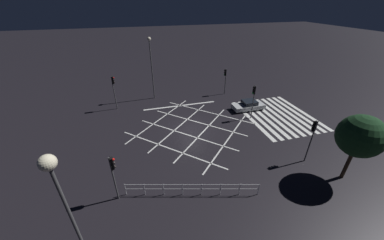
{
  "coord_description": "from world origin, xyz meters",
  "views": [
    {
      "loc": [
        -19.55,
        5.54,
        12.67
      ],
      "look_at": [
        0.0,
        0.0,
        1.02
      ],
      "focal_mm": 20.0,
      "sensor_mm": 36.0,
      "label": 1
    }
  ],
  "objects_px": {
    "street_tree_near": "(360,136)",
    "traffic_light_median_south": "(253,96)",
    "traffic_light_se_cross": "(225,76)",
    "street_lamp_west": "(151,58)",
    "traffic_light_nw_cross": "(113,170)",
    "traffic_light_ne_cross": "(114,86)",
    "street_lamp_east": "(60,191)",
    "waiting_car": "(249,105)",
    "traffic_light_sw_main": "(313,133)"
  },
  "relations": [
    {
      "from": "street_tree_near",
      "to": "traffic_light_median_south",
      "type": "bearing_deg",
      "value": 11.61
    },
    {
      "from": "traffic_light_median_south",
      "to": "street_tree_near",
      "type": "relative_size",
      "value": 0.73
    },
    {
      "from": "traffic_light_se_cross",
      "to": "street_lamp_west",
      "type": "distance_m",
      "value": 10.81
    },
    {
      "from": "traffic_light_nw_cross",
      "to": "traffic_light_se_cross",
      "type": "height_order",
      "value": "traffic_light_se_cross"
    },
    {
      "from": "traffic_light_ne_cross",
      "to": "traffic_light_median_south",
      "type": "xyz_separation_m",
      "value": [
        -7.0,
        -15.46,
        -0.2
      ]
    },
    {
      "from": "traffic_light_ne_cross",
      "to": "street_lamp_west",
      "type": "bearing_deg",
      "value": 23.03
    },
    {
      "from": "traffic_light_nw_cross",
      "to": "street_lamp_west",
      "type": "distance_m",
      "value": 18.13
    },
    {
      "from": "street_tree_near",
      "to": "street_lamp_east",
      "type": "bearing_deg",
      "value": 96.28
    },
    {
      "from": "traffic_light_median_south",
      "to": "street_lamp_east",
      "type": "distance_m",
      "value": 20.99
    },
    {
      "from": "traffic_light_nw_cross",
      "to": "street_tree_near",
      "type": "height_order",
      "value": "street_tree_near"
    },
    {
      "from": "traffic_light_se_cross",
      "to": "street_tree_near",
      "type": "distance_m",
      "value": 18.84
    },
    {
      "from": "traffic_light_median_south",
      "to": "street_lamp_west",
      "type": "height_order",
      "value": "street_lamp_west"
    },
    {
      "from": "traffic_light_median_south",
      "to": "waiting_car",
      "type": "relative_size",
      "value": 0.99
    },
    {
      "from": "street_tree_near",
      "to": "street_lamp_west",
      "type": "bearing_deg",
      "value": 32.25
    },
    {
      "from": "traffic_light_nw_cross",
      "to": "traffic_light_sw_main",
      "type": "relative_size",
      "value": 0.93
    },
    {
      "from": "street_lamp_west",
      "to": "street_lamp_east",
      "type": "bearing_deg",
      "value": 165.09
    },
    {
      "from": "street_lamp_west",
      "to": "waiting_car",
      "type": "bearing_deg",
      "value": -121.73
    },
    {
      "from": "traffic_light_nw_cross",
      "to": "traffic_light_ne_cross",
      "type": "distance_m",
      "value": 15.11
    },
    {
      "from": "traffic_light_nw_cross",
      "to": "traffic_light_ne_cross",
      "type": "relative_size",
      "value": 0.86
    },
    {
      "from": "traffic_light_nw_cross",
      "to": "street_tree_near",
      "type": "xyz_separation_m",
      "value": [
        -2.75,
        -17.31,
        1.3
      ]
    },
    {
      "from": "traffic_light_sw_main",
      "to": "waiting_car",
      "type": "distance_m",
      "value": 10.68
    },
    {
      "from": "traffic_light_ne_cross",
      "to": "traffic_light_se_cross",
      "type": "bearing_deg",
      "value": 3.01
    },
    {
      "from": "traffic_light_sw_main",
      "to": "street_lamp_east",
      "type": "xyz_separation_m",
      "value": [
        -4.63,
        17.01,
        3.28
      ]
    },
    {
      "from": "traffic_light_sw_main",
      "to": "traffic_light_median_south",
      "type": "bearing_deg",
      "value": 5.24
    },
    {
      "from": "traffic_light_sw_main",
      "to": "street_lamp_west",
      "type": "height_order",
      "value": "street_lamp_west"
    },
    {
      "from": "traffic_light_ne_cross",
      "to": "waiting_car",
      "type": "distance_m",
      "value": 17.26
    },
    {
      "from": "traffic_light_median_south",
      "to": "traffic_light_se_cross",
      "type": "xyz_separation_m",
      "value": [
        7.81,
        0.09,
        -0.2
      ]
    },
    {
      "from": "traffic_light_nw_cross",
      "to": "traffic_light_median_south",
      "type": "relative_size",
      "value": 0.92
    },
    {
      "from": "waiting_car",
      "to": "traffic_light_se_cross",
      "type": "bearing_deg",
      "value": -80.0
    },
    {
      "from": "traffic_light_sw_main",
      "to": "traffic_light_median_south",
      "type": "distance_m",
      "value": 8.29
    },
    {
      "from": "street_lamp_east",
      "to": "street_lamp_west",
      "type": "height_order",
      "value": "street_lamp_west"
    },
    {
      "from": "traffic_light_nw_cross",
      "to": "traffic_light_median_south",
      "type": "distance_m",
      "value": 17.12
    },
    {
      "from": "street_lamp_west",
      "to": "waiting_car",
      "type": "relative_size",
      "value": 2.02
    },
    {
      "from": "traffic_light_se_cross",
      "to": "street_lamp_west",
      "type": "bearing_deg",
      "value": -7.44
    },
    {
      "from": "traffic_light_nw_cross",
      "to": "street_tree_near",
      "type": "bearing_deg",
      "value": -9.02
    },
    {
      "from": "traffic_light_se_cross",
      "to": "street_tree_near",
      "type": "height_order",
      "value": "street_tree_near"
    },
    {
      "from": "street_tree_near",
      "to": "waiting_car",
      "type": "xyz_separation_m",
      "value": [
        13.01,
        1.32,
        -3.43
      ]
    },
    {
      "from": "traffic_light_nw_cross",
      "to": "waiting_car",
      "type": "relative_size",
      "value": 0.91
    },
    {
      "from": "street_lamp_east",
      "to": "street_lamp_west",
      "type": "bearing_deg",
      "value": -14.91
    },
    {
      "from": "traffic_light_nw_cross",
      "to": "street_lamp_west",
      "type": "xyz_separation_m",
      "value": [
        17.25,
        -4.69,
        2.99
      ]
    },
    {
      "from": "traffic_light_ne_cross",
      "to": "street_tree_near",
      "type": "xyz_separation_m",
      "value": [
        -17.85,
        -17.69,
        0.87
      ]
    },
    {
      "from": "street_lamp_east",
      "to": "traffic_light_ne_cross",
      "type": "bearing_deg",
      "value": -2.3
    },
    {
      "from": "traffic_light_nw_cross",
      "to": "waiting_car",
      "type": "xyz_separation_m",
      "value": [
        10.27,
        -15.98,
        -2.13
      ]
    },
    {
      "from": "traffic_light_sw_main",
      "to": "street_lamp_west",
      "type": "distance_m",
      "value": 20.86
    },
    {
      "from": "street_lamp_east",
      "to": "street_tree_near",
      "type": "bearing_deg",
      "value": -83.72
    },
    {
      "from": "traffic_light_median_south",
      "to": "street_lamp_east",
      "type": "bearing_deg",
      "value": 38.39
    },
    {
      "from": "traffic_light_se_cross",
      "to": "traffic_light_ne_cross",
      "type": "bearing_deg",
      "value": 3.01
    },
    {
      "from": "traffic_light_nw_cross",
      "to": "traffic_light_median_south",
      "type": "xyz_separation_m",
      "value": [
        8.1,
        -15.08,
        0.23
      ]
    },
    {
      "from": "traffic_light_median_south",
      "to": "waiting_car",
      "type": "bearing_deg",
      "value": -112.71
    },
    {
      "from": "traffic_light_nw_cross",
      "to": "street_tree_near",
      "type": "distance_m",
      "value": 17.57
    }
  ]
}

